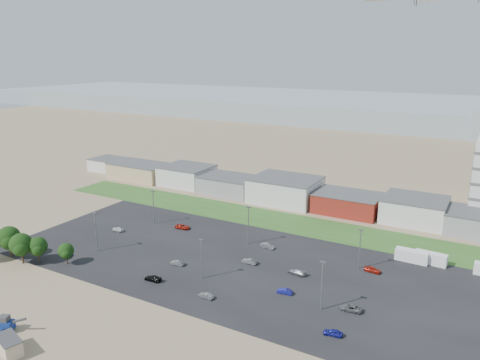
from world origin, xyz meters
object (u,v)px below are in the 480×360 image
Objects in this scene: parked_car_9 at (183,227)px; parked_car_11 at (267,246)px; parked_car_0 at (351,308)px; parked_car_3 at (153,278)px; portable_shed at (9,346)px; parked_car_2 at (333,332)px; parked_car_1 at (285,291)px; parked_car_8 at (373,270)px; parked_car_5 at (118,229)px; telehandler at (1,323)px; parked_car_12 at (297,272)px; box_trailer_a at (412,256)px; parked_car_4 at (177,263)px; parked_car_13 at (206,296)px; parked_car_10 at (66,253)px; parked_car_7 at (249,261)px.

parked_car_11 is at bearing -95.68° from parked_car_9.
parked_car_3 reaches higher than parked_car_0.
portable_shed reaches higher than parked_car_2.
parked_car_8 is (13.58, 19.21, 0.10)m from parked_car_1.
parked_car_3 is 1.17× the size of parked_car_5.
parked_car_1 is (39.35, 38.06, -1.00)m from telehandler.
parked_car_12 is at bearing 28.50° from telehandler.
parked_car_11 is (25.61, 57.71, -0.93)m from telehandler.
parked_car_9 is 1.03× the size of parked_car_12.
parked_car_4 is at bearing -146.45° from box_trailer_a.
parked_car_5 is 43.74m from parked_car_11.
parked_car_5 is 47.03m from parked_car_13.
telehandler is 1.94× the size of parked_car_8.
box_trailer_a is 56.84m from parked_car_4.
parked_car_8 is at bearing -64.50° from parked_car_10.
parked_car_13 is at bearing -27.23° from parked_car_12.
parked_car_1 is 28.05m from parked_car_4.
parked_car_9 is at bearing -113.39° from parked_car_7.
parked_car_3 is 33.95m from parked_car_5.
parked_car_5 is at bearing -112.72° from parked_car_13.
parked_car_9 is (-1.95, 58.26, -0.95)m from telehandler.
telehandler is 50.53m from parked_car_5.
box_trailer_a is 2.17× the size of parked_car_5.
parked_car_1 is 0.76× the size of parked_car_9.
parked_car_2 is at bearing 53.48° from parked_car_7.
parked_car_0 reaches higher than parked_car_4.
parked_car_2 is 1.03× the size of parked_car_13.
parked_car_0 is 29.32m from parked_car_13.
box_trailer_a is 2.03× the size of parked_car_7.
telehandler is 0.97× the size of box_trailer_a.
parked_car_12 is (54.56, 18.76, 0.08)m from parked_car_10.
parked_car_1 is at bearing 149.50° from parked_car_8.
parked_car_10 is at bearing -79.42° from parked_car_4.
parked_car_3 is (-27.95, -9.15, 0.05)m from parked_car_1.
box_trailer_a is 1.79× the size of parked_car_0.
box_trailer_a is at bearing -69.26° from parked_car_11.
parked_car_2 is 0.84× the size of parked_car_3.
parked_car_11 is (18.29, 61.13, -0.84)m from portable_shed.
parked_car_2 is at bearing 48.17° from parked_car_1.
parked_car_1 is at bearing -120.60° from parked_car_9.
parked_car_10 is (-23.75, 32.23, -0.92)m from portable_shed.
parked_car_5 reaches higher than parked_car_2.
parked_car_2 reaches higher than parked_car_4.
box_trailer_a is at bearing 119.54° from parked_car_7.
parked_car_7 is 1.01× the size of parked_car_10.
portable_shed is 0.78× the size of telehandler.
parked_car_5 reaches higher than parked_car_10.
box_trailer_a is at bearing 162.77° from parked_car_0.
parked_car_2 is 24.32m from parked_car_12.
parked_car_5 is at bearing 4.78° from parked_car_10.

